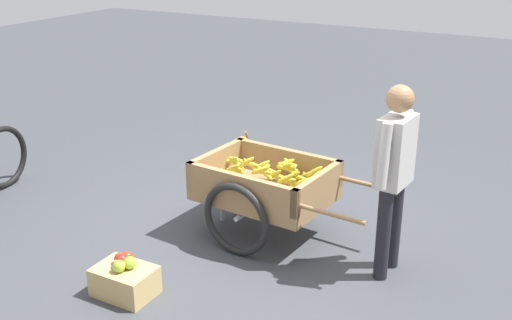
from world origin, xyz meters
TOP-DOWN VIEW (x-y plane):
  - ground_plane at (0.00, 0.00)m, footprint 24.00×24.00m
  - fruit_cart at (-0.03, -0.24)m, footprint 1.71×0.99m
  - vendor_person at (-1.16, -0.14)m, footprint 0.23×0.58m
  - dog at (0.97, -1.44)m, footprint 0.27×0.66m
  - apple_crate at (0.44, 1.12)m, footprint 0.44×0.32m

SIDE VIEW (x-z plane):
  - ground_plane at x=0.00m, z-range 0.00..0.00m
  - apple_crate at x=0.44m, z-range -0.03..0.29m
  - dog at x=0.97m, z-range 0.07..0.47m
  - fruit_cart at x=-0.03m, z-range 0.09..0.79m
  - vendor_person at x=-1.16m, z-range 0.14..1.66m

